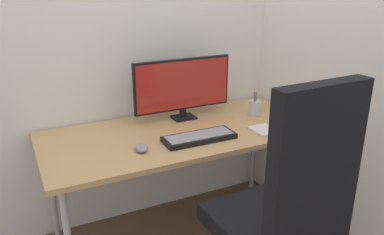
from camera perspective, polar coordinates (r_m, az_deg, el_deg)
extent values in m
plane|color=brown|center=(2.61, -1.33, -16.48)|extent=(8.00, 8.00, 0.00)
cube|color=white|center=(2.46, -5.64, 16.46)|extent=(3.12, 0.04, 2.80)
cube|color=white|center=(2.39, 19.71, 15.33)|extent=(0.04, 2.26, 2.80)
cube|color=tan|center=(2.26, -1.47, -2.26)|extent=(1.59, 0.73, 0.03)
cylinder|color=#B2B5BA|center=(2.57, 16.44, -8.99)|extent=(0.03, 0.03, 0.68)
cylinder|color=#B2B5BA|center=(2.51, -19.72, -10.09)|extent=(0.03, 0.03, 0.68)
cylinder|color=#B2B5BA|center=(2.97, 8.94, -4.28)|extent=(0.03, 0.03, 0.68)
cube|color=black|center=(1.88, 10.80, -15.10)|extent=(0.47, 0.50, 0.09)
cube|color=black|center=(1.53, 17.44, -7.60)|extent=(0.41, 0.08, 0.68)
cube|color=black|center=(2.45, -1.23, 0.02)|extent=(0.14, 0.11, 0.01)
cube|color=black|center=(2.45, -1.33, 0.87)|extent=(0.04, 0.02, 0.06)
cube|color=black|center=(2.40, -1.39, 4.85)|extent=(0.63, 0.02, 0.32)
cube|color=#B2261E|center=(2.38, -1.25, 4.77)|extent=(0.60, 0.01, 0.29)
cube|color=black|center=(2.13, 1.06, -2.93)|extent=(0.40, 0.15, 0.03)
cube|color=gray|center=(2.12, 1.06, -2.57)|extent=(0.37, 0.12, 0.00)
ellipsoid|color=gray|center=(2.01, -7.40, -4.38)|extent=(0.07, 0.10, 0.04)
cylinder|color=silver|center=(2.52, 9.11, 1.38)|extent=(0.08, 0.08, 0.09)
cylinder|color=silver|center=(2.50, 9.03, 2.53)|extent=(0.02, 0.01, 0.11)
cylinder|color=silver|center=(2.51, 9.33, 2.57)|extent=(0.02, 0.01, 0.11)
torus|color=#337FD8|center=(2.52, 9.12, 1.59)|extent=(0.03, 0.04, 0.01)
cylinder|color=purple|center=(2.50, 9.13, 2.27)|extent=(0.02, 0.01, 0.13)
cylinder|color=#3FAD59|center=(2.50, 9.30, 2.27)|extent=(0.01, 0.01, 0.13)
cube|color=silver|center=(2.28, 10.45, -1.82)|extent=(0.13, 0.15, 0.02)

